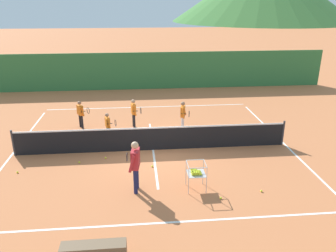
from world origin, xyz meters
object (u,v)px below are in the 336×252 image
tennis_net (153,138)px  tennis_ball_4 (152,166)px  student_0 (81,112)px  tennis_ball_3 (261,191)px  instructor (135,162)px  tennis_ball_5 (106,158)px  tennis_ball_1 (79,162)px  ball_cart (196,172)px  tennis_ball_2 (221,198)px  student_2 (134,111)px  tennis_ball_0 (17,172)px  student_3 (183,113)px  courtside_bench (94,252)px  student_1 (108,124)px

tennis_net → tennis_ball_4: bearing=-94.3°
student_0 → tennis_ball_3: size_ratio=19.10×
instructor → tennis_ball_4: size_ratio=24.68×
tennis_ball_4 → tennis_ball_5: size_ratio=1.00×
instructor → tennis_ball_1: instructor is taller
ball_cart → tennis_ball_1: ball_cart is taller
tennis_ball_2 → tennis_ball_4: (-1.97, 2.26, 0.00)m
tennis_ball_4 → student_2: bearing=98.7°
ball_cart → tennis_ball_0: 6.23m
tennis_net → student_3: size_ratio=7.88×
instructor → courtside_bench: size_ratio=1.12×
tennis_net → tennis_ball_1: size_ratio=158.40×
tennis_ball_1 → tennis_ball_3: bearing=-23.1°
tennis_net → tennis_ball_2: (1.85, -3.73, -0.47)m
tennis_ball_1 → tennis_ball_5: (0.94, 0.28, 0.00)m
tennis_ball_0 → tennis_ball_1: 2.11m
instructor → tennis_ball_5: bearing=115.7°
tennis_net → student_3: 2.53m
tennis_ball_1 → tennis_ball_0: bearing=-164.5°
student_1 → student_2: bearing=51.3°
instructor → tennis_ball_4: instructor is taller
student_1 → student_2: student_2 is taller
student_0 → tennis_ball_2: student_0 is taller
student_1 → tennis_ball_4: bearing=-57.7°
ball_cart → tennis_ball_2: bearing=-44.2°
tennis_ball_5 → student_1: bearing=89.9°
tennis_ball_3 → tennis_ball_0: bearing=166.0°
tennis_net → tennis_ball_4: (-0.11, -1.47, -0.47)m
tennis_ball_4 → tennis_net: bearing=85.7°
tennis_ball_3 → tennis_ball_2: bearing=-168.7°
tennis_ball_0 → courtside_bench: bearing=-55.2°
tennis_ball_2 → tennis_ball_5: bearing=139.8°
student_2 → tennis_ball_3: (3.96, -6.08, -0.78)m
tennis_ball_4 → courtside_bench: bearing=-109.3°
student_0 → tennis_ball_5: student_0 is taller
instructor → courtside_bench: 3.22m
instructor → tennis_ball_0: size_ratio=24.68×
student_2 → tennis_ball_1: 4.14m
tennis_ball_0 → tennis_ball_3: 8.27m
instructor → tennis_ball_3: bearing=-6.8°
ball_cart → courtside_bench: 4.08m
instructor → tennis_ball_3: (3.92, -0.47, -0.97)m
student_0 → tennis_ball_1: student_0 is taller
ball_cart → tennis_ball_1: bearing=151.1°
tennis_ball_4 → student_1: bearing=122.3°
tennis_ball_2 → tennis_ball_3: same height
student_3 → courtside_bench: 8.61m
student_1 → courtside_bench: 7.23m
tennis_ball_1 → tennis_ball_3: 6.52m
tennis_ball_2 → tennis_ball_3: size_ratio=1.00×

